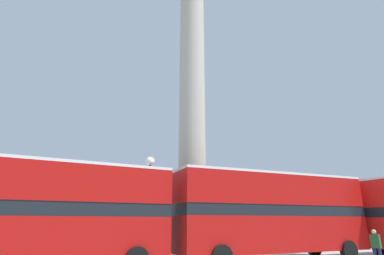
{
  "coord_description": "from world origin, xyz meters",
  "views": [
    {
      "loc": [
        -8.25,
        -19.43,
        1.95
      ],
      "look_at": [
        0.0,
        0.0,
        8.62
      ],
      "focal_mm": 28.0,
      "sensor_mm": 36.0,
      "label": 1
    }
  ],
  "objects_px": {
    "equestrian_statue": "(33,222)",
    "bus_a": "(272,212)",
    "pedestrian_near_lamp": "(376,246)",
    "street_lamp": "(149,193)",
    "bus_b": "(47,210)",
    "monument_column": "(192,113)"
  },
  "relations": [
    {
      "from": "monument_column",
      "to": "pedestrian_near_lamp",
      "type": "relative_size",
      "value": 16.92
    },
    {
      "from": "monument_column",
      "to": "bus_b",
      "type": "relative_size",
      "value": 2.67
    },
    {
      "from": "monument_column",
      "to": "bus_b",
      "type": "bearing_deg",
      "value": -147.86
    },
    {
      "from": "bus_a",
      "to": "bus_b",
      "type": "xyz_separation_m",
      "value": [
        -11.06,
        0.17,
        -0.07
      ]
    },
    {
      "from": "monument_column",
      "to": "street_lamp",
      "type": "height_order",
      "value": "monument_column"
    },
    {
      "from": "bus_a",
      "to": "bus_b",
      "type": "height_order",
      "value": "bus_a"
    },
    {
      "from": "pedestrian_near_lamp",
      "to": "bus_a",
      "type": "bearing_deg",
      "value": 33.74
    },
    {
      "from": "equestrian_statue",
      "to": "bus_b",
      "type": "bearing_deg",
      "value": -101.75
    },
    {
      "from": "street_lamp",
      "to": "pedestrian_near_lamp",
      "type": "bearing_deg",
      "value": -30.71
    },
    {
      "from": "bus_b",
      "to": "street_lamp",
      "type": "relative_size",
      "value": 1.86
    },
    {
      "from": "equestrian_statue",
      "to": "pedestrian_near_lamp",
      "type": "height_order",
      "value": "equestrian_statue"
    },
    {
      "from": "monument_column",
      "to": "pedestrian_near_lamp",
      "type": "xyz_separation_m",
      "value": [
        5.62,
        -8.94,
        -8.9
      ]
    },
    {
      "from": "pedestrian_near_lamp",
      "to": "street_lamp",
      "type": "bearing_deg",
      "value": 47.33
    },
    {
      "from": "bus_b",
      "to": "monument_column",
      "type": "bearing_deg",
      "value": 28.28
    },
    {
      "from": "equestrian_statue",
      "to": "bus_a",
      "type": "bearing_deg",
      "value": -58.93
    },
    {
      "from": "monument_column",
      "to": "bus_a",
      "type": "relative_size",
      "value": 2.49
    },
    {
      "from": "bus_b",
      "to": "street_lamp",
      "type": "distance_m",
      "value": 5.44
    },
    {
      "from": "bus_a",
      "to": "street_lamp",
      "type": "relative_size",
      "value": 2.0
    },
    {
      "from": "equestrian_statue",
      "to": "street_lamp",
      "type": "xyz_separation_m",
      "value": [
        5.97,
        -8.16,
        1.52
      ]
    },
    {
      "from": "equestrian_statue",
      "to": "monument_column",
      "type": "bearing_deg",
      "value": -44.3
    },
    {
      "from": "bus_a",
      "to": "street_lamp",
      "type": "height_order",
      "value": "street_lamp"
    },
    {
      "from": "street_lamp",
      "to": "bus_a",
      "type": "bearing_deg",
      "value": -21.29
    }
  ]
}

